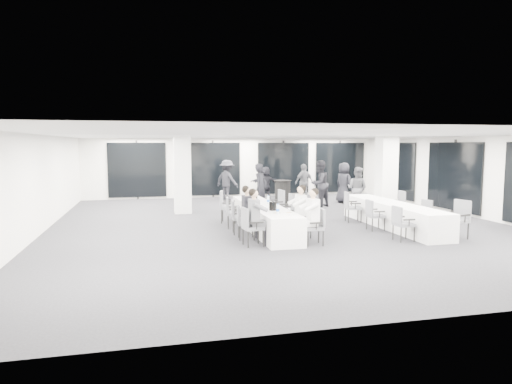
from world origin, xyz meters
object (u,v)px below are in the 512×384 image
standing_guest_b (319,181)px  standing_guest_h (357,186)px  chair_main_left_near (250,224)px  standing_guest_c (227,177)px  chair_side_left_near (401,221)px  banquet_table_main (264,218)px  chair_side_right_mid (424,212)px  standing_guest_g (182,186)px  standing_guest_e (344,180)px  chair_main_right_fourth (286,208)px  standing_guest_f (265,180)px  chair_main_right_second (304,218)px  chair_side_right_near (458,217)px  ice_bucket_near (273,206)px  cocktail_table (283,192)px  chair_main_left_second (243,220)px  chair_main_left_far (226,205)px  chair_main_left_mid (238,215)px  standing_guest_a (261,184)px  banquet_table_side (392,215)px  chair_side_left_far (351,205)px  standing_guest_d (304,180)px  chair_main_right_near (317,224)px  ice_bucket_far (254,196)px  chair_side_right_far (398,204)px  chair_side_left_mid (373,213)px  chair_main_right_far (277,203)px  chair_main_left_fourth (232,211)px

standing_guest_b → standing_guest_h: standing_guest_b is taller
chair_main_left_near → standing_guest_c: 9.51m
chair_side_left_near → banquet_table_main: bearing=-126.3°
chair_side_right_mid → standing_guest_g: 9.39m
chair_side_left_near → standing_guest_e: bearing=166.0°
banquet_table_main → chair_main_right_fourth: chair_main_right_fourth is taller
chair_side_left_near → standing_guest_f: standing_guest_f is taller
chair_main_right_second → chair_side_right_mid: bearing=-86.7°
chair_main_right_second → chair_side_right_near: 4.13m
ice_bucket_near → cocktail_table: bearing=71.0°
chair_main_left_near → chair_side_right_near: (5.64, -0.40, 0.04)m
chair_main_left_second → chair_main_left_far: bearing=-173.3°
chair_main_left_far → standing_guest_c: 6.01m
banquet_table_main → chair_main_right_second: (0.83, -1.20, 0.15)m
banquet_table_main → chair_side_right_mid: chair_side_right_mid is taller
chair_main_left_mid → chair_side_left_near: (3.97, -1.94, -0.02)m
chair_main_left_second → standing_guest_a: size_ratio=0.44×
cocktail_table → chair_side_right_near: size_ratio=0.99×
standing_guest_b → chair_main_left_far: bearing=0.8°
banquet_table_side → chair_side_left_far: (-0.83, 1.17, 0.18)m
chair_main_left_near → chair_main_right_second: size_ratio=1.05×
chair_main_left_mid → standing_guest_e: (5.77, 5.67, 0.44)m
chair_main_left_near → standing_guest_e: (5.77, 7.27, 0.44)m
standing_guest_b → standing_guest_d: bearing=-124.6°
chair_main_left_second → standing_guest_a: 5.22m
chair_main_left_mid → chair_main_right_near: size_ratio=1.04×
chair_main_right_second → standing_guest_a: size_ratio=0.45×
standing_guest_f → standing_guest_d: bearing=136.1°
ice_bucket_far → standing_guest_a: bearing=71.6°
chair_side_left_far → banquet_table_main: bearing=-64.5°
chair_side_left_near → banquet_table_side: bearing=155.3°
chair_main_right_fourth → standing_guest_g: size_ratio=0.59×
banquet_table_side → chair_side_right_mid: chair_side_right_mid is taller
chair_main_left_second → standing_guest_f: 9.19m
chair_main_right_fourth → standing_guest_b: (2.60, 3.94, 0.49)m
chair_side_right_far → chair_main_left_mid: bearing=107.1°
chair_side_left_mid → chair_side_right_mid: chair_side_left_mid is taller
banquet_table_side → chair_side_left_far: bearing=125.6°
chair_main_right_far → chair_side_right_near: size_ratio=1.00×
chair_main_left_second → banquet_table_main: bearing=148.6°
chair_main_left_near → standing_guest_d: (4.37, 8.42, 0.38)m
chair_side_left_near → chair_side_right_far: bearing=150.2°
chair_side_left_mid → ice_bucket_far: ice_bucket_far is taller
banquet_table_side → standing_guest_c: 8.78m
chair_side_right_near → standing_guest_d: 8.92m
chair_main_left_fourth → chair_side_left_near: chair_main_left_fourth is taller
chair_side_left_far → chair_main_left_far: bearing=-90.6°
chair_main_left_fourth → standing_guest_b: 5.72m
chair_main_right_near → chair_side_left_near: size_ratio=1.00×
standing_guest_a → standing_guest_d: standing_guest_a is taller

